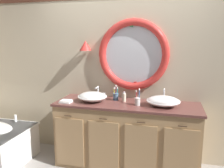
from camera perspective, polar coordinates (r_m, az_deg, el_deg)
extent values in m
cube|color=beige|center=(3.26, 3.94, 3.70)|extent=(6.40, 0.08, 2.60)
ellipsoid|color=silver|center=(3.17, 5.37, 7.35)|extent=(0.89, 0.02, 0.80)
torus|color=red|center=(3.16, 5.35, 7.35)|extent=(0.99, 0.10, 0.99)
cube|color=teal|center=(3.12, 13.46, 6.74)|extent=(0.05, 0.01, 0.05)
cube|color=purple|center=(3.12, 11.07, 12.51)|extent=(0.05, 0.01, 0.05)
cube|color=green|center=(3.16, 4.99, 14.59)|extent=(0.05, 0.01, 0.05)
cube|color=#2866B7|center=(3.22, -0.20, 12.53)|extent=(0.05, 0.01, 0.05)
cube|color=silver|center=(3.26, -2.44, 6.87)|extent=(0.05, 0.01, 0.05)
cube|color=yellow|center=(3.25, -0.27, 2.52)|extent=(0.05, 0.01, 0.05)
cube|color=red|center=(3.20, 5.90, 0.19)|extent=(0.05, 0.01, 0.05)
cube|color=yellow|center=(3.14, 11.48, 2.55)|extent=(0.05, 0.01, 0.05)
cylinder|color=#4C3823|center=(3.31, -6.43, 10.00)|extent=(0.02, 0.09, 0.02)
cone|color=red|center=(3.27, -6.74, 9.63)|extent=(0.17, 0.17, 0.14)
cube|color=tan|center=(3.17, 3.63, -12.89)|extent=(1.88, 0.58, 0.86)
cube|color=brown|center=(3.01, 3.74, -5.11)|extent=(1.91, 0.62, 0.03)
cube|color=brown|center=(3.30, 4.66, -5.04)|extent=(1.88, 0.02, 0.11)
cube|color=tan|center=(3.13, -10.68, -14.27)|extent=(0.39, 0.02, 0.66)
cylinder|color=#422D1E|center=(2.98, -11.03, -7.89)|extent=(0.10, 0.01, 0.01)
cube|color=tan|center=(2.97, -2.16, -15.49)|extent=(0.39, 0.02, 0.66)
cylinder|color=#422D1E|center=(2.81, -2.28, -8.82)|extent=(0.10, 0.01, 0.01)
cube|color=tan|center=(2.88, 7.19, -16.44)|extent=(0.39, 0.02, 0.66)
cylinder|color=#422D1E|center=(2.72, 7.34, -9.60)|extent=(0.10, 0.01, 0.01)
cube|color=tan|center=(2.87, 16.93, -16.98)|extent=(0.39, 0.02, 0.66)
cylinder|color=#422D1E|center=(2.71, 17.38, -10.13)|extent=(0.10, 0.01, 0.01)
cylinder|color=silver|center=(3.80, -23.18, -7.96)|extent=(0.04, 0.04, 0.11)
ellipsoid|color=white|center=(3.09, -4.99, -3.21)|extent=(0.38, 0.33, 0.13)
torus|color=white|center=(3.08, -4.99, -3.15)|extent=(0.40, 0.40, 0.02)
cylinder|color=silver|center=(3.08, -4.99, -3.15)|extent=(0.03, 0.03, 0.01)
ellipsoid|color=white|center=(2.91, 12.80, -4.25)|extent=(0.40, 0.30, 0.13)
torus|color=white|center=(2.91, 12.81, -4.18)|extent=(0.42, 0.42, 0.02)
cylinder|color=silver|center=(2.91, 12.81, -4.18)|extent=(0.03, 0.03, 0.01)
cylinder|color=silver|center=(3.32, -3.55, -3.12)|extent=(0.05, 0.05, 0.02)
cylinder|color=silver|center=(3.31, -3.56, -1.84)|extent=(0.02, 0.02, 0.13)
sphere|color=silver|center=(3.29, -3.58, -0.72)|extent=(0.03, 0.03, 0.03)
cylinder|color=silver|center=(3.24, -3.91, -0.92)|extent=(0.02, 0.12, 0.02)
cylinder|color=silver|center=(3.35, -5.05, -2.68)|extent=(0.04, 0.04, 0.06)
cylinder|color=silver|center=(3.29, -2.02, -2.89)|extent=(0.04, 0.04, 0.06)
cube|color=silver|center=(3.34, -5.06, -2.12)|extent=(0.05, 0.01, 0.01)
cube|color=silver|center=(3.28, -2.03, -2.31)|extent=(0.05, 0.01, 0.01)
cylinder|color=silver|center=(3.17, 12.92, -4.10)|extent=(0.05, 0.05, 0.02)
cylinder|color=silver|center=(3.15, 12.99, -2.63)|extent=(0.02, 0.02, 0.15)
sphere|color=silver|center=(3.13, 13.05, -1.31)|extent=(0.03, 0.03, 0.03)
cylinder|color=silver|center=(3.09, 13.02, -1.48)|extent=(0.02, 0.09, 0.02)
cylinder|color=silver|center=(3.16, 11.42, -3.68)|extent=(0.04, 0.04, 0.06)
cylinder|color=silver|center=(3.16, 14.46, -3.83)|extent=(0.04, 0.04, 0.06)
cube|color=silver|center=(3.16, 11.45, -3.08)|extent=(0.05, 0.01, 0.01)
cube|color=silver|center=(3.15, 14.49, -3.23)|extent=(0.05, 0.01, 0.01)
cylinder|color=slate|center=(3.14, 0.94, -3.24)|extent=(0.07, 0.07, 0.10)
torus|color=slate|center=(3.13, 0.95, -2.38)|extent=(0.08, 0.08, 0.01)
cylinder|color=#19ADB2|center=(3.13, 1.34, -2.53)|extent=(0.01, 0.01, 0.15)
cube|color=white|center=(3.11, 1.35, -0.96)|extent=(0.02, 0.02, 0.02)
cylinder|color=pink|center=(3.15, 0.94, -2.21)|extent=(0.03, 0.03, 0.18)
cube|color=white|center=(3.13, 0.95, -0.42)|extent=(0.02, 0.02, 0.03)
cylinder|color=yellow|center=(3.12, 0.63, -2.59)|extent=(0.03, 0.02, 0.15)
cube|color=white|center=(3.10, 0.63, -1.04)|extent=(0.02, 0.02, 0.02)
cylinder|color=white|center=(2.92, 6.46, -4.44)|extent=(0.07, 0.07, 0.09)
torus|color=white|center=(2.90, 6.48, -3.55)|extent=(0.08, 0.08, 0.01)
cylinder|color=blue|center=(2.90, 6.85, -3.34)|extent=(0.02, 0.04, 0.19)
cube|color=white|center=(2.88, 6.89, -1.33)|extent=(0.02, 0.02, 0.02)
cylinder|color=#E0383D|center=(2.91, 6.10, -3.57)|extent=(0.03, 0.04, 0.16)
cube|color=white|center=(2.89, 6.14, -1.83)|extent=(0.02, 0.02, 0.03)
cylinder|color=#EFE5C6|center=(3.07, 3.08, -3.41)|extent=(0.05, 0.05, 0.11)
cylinder|color=silver|center=(3.06, 3.09, -2.21)|extent=(0.03, 0.03, 0.02)
cylinder|color=silver|center=(3.04, 3.02, -2.03)|extent=(0.01, 0.04, 0.01)
cube|color=white|center=(3.09, -11.55, -4.47)|extent=(0.15, 0.14, 0.02)
cube|color=white|center=(3.08, -11.56, -4.17)|extent=(0.15, 0.13, 0.02)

